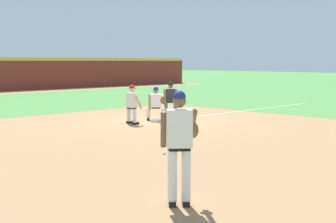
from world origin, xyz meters
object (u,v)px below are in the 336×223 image
(first_base_bag, at_px, (157,121))
(pitcher, at_px, (180,141))
(baseball, at_px, (164,153))
(baserunner, at_px, (132,103))
(first_baseman, at_px, (156,102))
(umpire, at_px, (171,98))

(first_base_bag, relative_size, pitcher, 0.20)
(first_base_bag, height_order, pitcher, pitcher)
(baseball, height_order, baserunner, baserunner)
(first_base_bag, distance_m, first_baseman, 0.77)
(first_base_bag, height_order, first_baseman, first_baseman)
(first_base_bag, distance_m, umpire, 2.06)
(pitcher, distance_m, umpire, 12.38)
(baserunner, relative_size, umpire, 1.00)
(first_base_bag, relative_size, umpire, 0.26)
(first_base_bag, relative_size, first_baseman, 0.28)
(first_baseman, relative_size, umpire, 0.92)
(pitcher, bearing_deg, first_base_bag, 48.95)
(first_baseman, xyz_separation_m, umpire, (1.45, 0.68, 0.06))
(first_base_bag, xyz_separation_m, baserunner, (-1.12, 0.16, 0.75))
(baseball, xyz_separation_m, first_baseman, (4.47, 5.08, 0.69))
(baseball, height_order, pitcher, pitcher)
(first_baseman, bearing_deg, baseball, -131.34)
(first_base_bag, xyz_separation_m, first_baseman, (0.23, 0.28, 0.69))
(first_base_bag, distance_m, baseball, 6.41)
(baseball, bearing_deg, umpire, 44.22)
(pitcher, relative_size, umpire, 1.27)
(baserunner, bearing_deg, umpire, 15.90)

